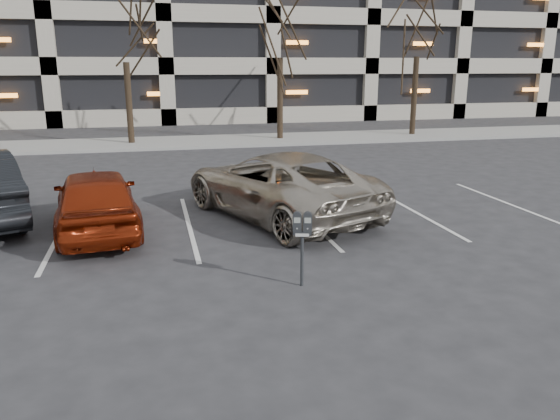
{
  "coord_description": "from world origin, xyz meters",
  "views": [
    {
      "loc": [
        -2.13,
        -9.86,
        3.57
      ],
      "look_at": [
        0.0,
        -0.85,
        1.1
      ],
      "focal_mm": 35.0,
      "sensor_mm": 36.0,
      "label": 1
    }
  ],
  "objects_px": {
    "tree_b": "(122,8)",
    "car_red": "(96,200)",
    "parking_meter": "(302,231)",
    "suv_silver": "(279,184)",
    "tree_d": "(420,5)",
    "tree_c": "(280,4)"
  },
  "relations": [
    {
      "from": "car_red",
      "to": "tree_d",
      "type": "bearing_deg",
      "value": -142.43
    },
    {
      "from": "tree_d",
      "to": "parking_meter",
      "type": "bearing_deg",
      "value": -121.45
    },
    {
      "from": "parking_meter",
      "to": "tree_c",
      "type": "bearing_deg",
      "value": 94.22
    },
    {
      "from": "tree_d",
      "to": "suv_silver",
      "type": "relative_size",
      "value": 1.42
    },
    {
      "from": "tree_d",
      "to": "car_red",
      "type": "height_order",
      "value": "tree_d"
    },
    {
      "from": "tree_c",
      "to": "suv_silver",
      "type": "height_order",
      "value": "tree_c"
    },
    {
      "from": "tree_c",
      "to": "tree_d",
      "type": "xyz_separation_m",
      "value": [
        7.0,
        0.0,
        0.12
      ]
    },
    {
      "from": "tree_b",
      "to": "parking_meter",
      "type": "bearing_deg",
      "value": -79.83
    },
    {
      "from": "tree_b",
      "to": "tree_d",
      "type": "bearing_deg",
      "value": 0.0
    },
    {
      "from": "tree_b",
      "to": "car_red",
      "type": "height_order",
      "value": "tree_b"
    },
    {
      "from": "tree_d",
      "to": "suv_silver",
      "type": "height_order",
      "value": "tree_d"
    },
    {
      "from": "tree_b",
      "to": "parking_meter",
      "type": "height_order",
      "value": "tree_b"
    },
    {
      "from": "parking_meter",
      "to": "suv_silver",
      "type": "xyz_separation_m",
      "value": [
        0.62,
        4.32,
        -0.17
      ]
    },
    {
      "from": "tree_b",
      "to": "suv_silver",
      "type": "relative_size",
      "value": 1.32
    },
    {
      "from": "parking_meter",
      "to": "car_red",
      "type": "xyz_separation_m",
      "value": [
        -3.54,
        3.93,
        -0.23
      ]
    },
    {
      "from": "tree_d",
      "to": "car_red",
      "type": "xyz_separation_m",
      "value": [
        -14.36,
        -13.77,
        -5.65
      ]
    },
    {
      "from": "tree_b",
      "to": "suv_silver",
      "type": "distance_m",
      "value": 14.82
    },
    {
      "from": "suv_silver",
      "to": "parking_meter",
      "type": "bearing_deg",
      "value": 59.89
    },
    {
      "from": "parking_meter",
      "to": "car_red",
      "type": "distance_m",
      "value": 5.29
    },
    {
      "from": "tree_c",
      "to": "tree_d",
      "type": "bearing_deg",
      "value": 0.0
    },
    {
      "from": "car_red",
      "to": "suv_silver",
      "type": "bearing_deg",
      "value": 179.16
    },
    {
      "from": "tree_d",
      "to": "suv_silver",
      "type": "bearing_deg",
      "value": -127.34
    }
  ]
}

